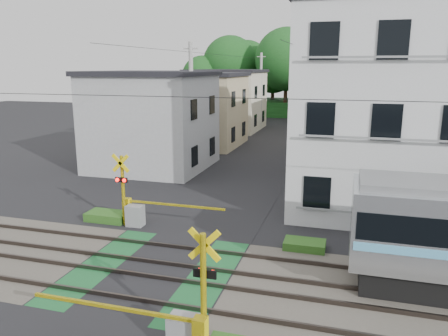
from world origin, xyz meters
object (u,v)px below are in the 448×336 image
(crossing_signal_near, at_px, (186,326))
(crossing_signal_far, at_px, (134,209))
(pedestrian, at_px, (302,122))
(apartment_block, at_px, (410,109))

(crossing_signal_near, relative_size, crossing_signal_far, 1.00)
(crossing_signal_near, height_order, crossing_signal_far, same)
(pedestrian, bearing_deg, crossing_signal_near, 114.60)
(apartment_block, bearing_deg, pedestrian, 106.97)
(crossing_signal_near, xyz_separation_m, apartment_block, (5.91, 13.15, 3.94))
(crossing_signal_far, distance_m, apartment_block, 13.14)
(pedestrian, bearing_deg, crossing_signal_far, 105.26)
(apartment_block, distance_m, pedestrian, 25.41)
(crossing_signal_near, bearing_deg, pedestrian, 92.19)
(crossing_signal_far, height_order, apartment_block, apartment_block)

